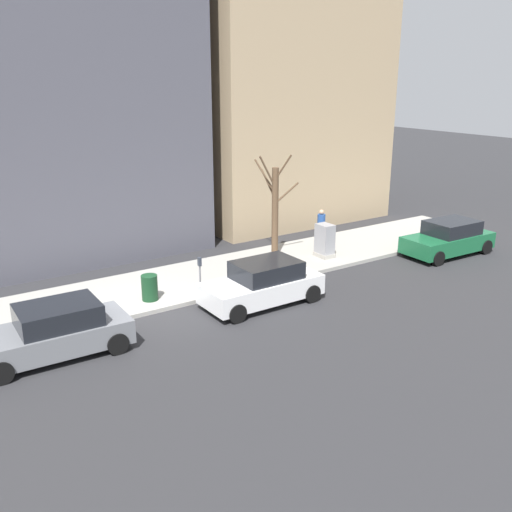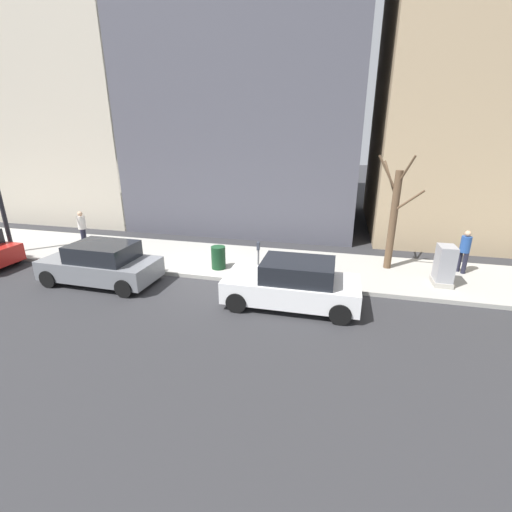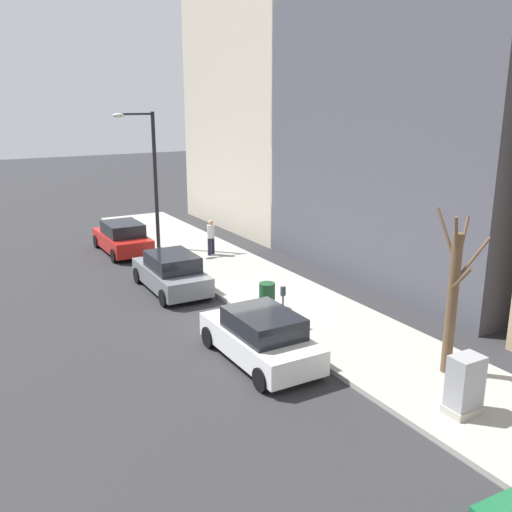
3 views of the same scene
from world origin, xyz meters
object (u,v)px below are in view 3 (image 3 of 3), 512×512
object	(u,v)px
parked_car_grey	(171,273)
parked_car_red	(122,238)
parked_car_white	(261,337)
bare_tree	(453,297)
parking_meter	(283,302)
trash_bin	(267,295)
utility_box	(465,386)
pedestrian_midblock	(211,235)
office_tower_right	(304,5)
streetlamp	(150,169)

from	to	relation	value
parked_car_grey	parked_car_red	bearing A→B (deg)	90.49
parked_car_white	bare_tree	bearing A→B (deg)	-40.41
parking_meter	trash_bin	size ratio (longest dim) A/B	1.50
utility_box	pedestrian_midblock	bearing A→B (deg)	86.58
parked_car_red	trash_bin	world-z (taller)	parked_car_red
parked_car_red	office_tower_right	distance (m)	16.67
parked_car_grey	office_tower_right	distance (m)	18.73
pedestrian_midblock	utility_box	bearing A→B (deg)	-115.54
streetlamp	office_tower_right	distance (m)	13.59
parked_car_red	pedestrian_midblock	bearing A→B (deg)	-41.55
streetlamp	trash_bin	size ratio (longest dim) A/B	7.22
parked_car_grey	office_tower_right	xyz separation A→B (m)	(11.90, 8.74, 11.53)
parked_car_grey	parking_meter	bearing A→B (deg)	-72.66
bare_tree	parked_car_white	bearing A→B (deg)	139.91
parked_car_white	streetlamp	bearing A→B (deg)	82.95
office_tower_right	utility_box	bearing A→B (deg)	-114.48
office_tower_right	bare_tree	bearing A→B (deg)	-113.10
parked_car_white	pedestrian_midblock	distance (m)	11.17
parked_car_grey	parking_meter	size ratio (longest dim) A/B	3.14
streetlamp	pedestrian_midblock	bearing A→B (deg)	-51.93
parked_car_white	parking_meter	size ratio (longest dim) A/B	3.12
bare_tree	pedestrian_midblock	bearing A→B (deg)	91.61
parked_car_grey	bare_tree	distance (m)	11.08
streetlamp	pedestrian_midblock	world-z (taller)	streetlamp
office_tower_right	parked_car_white	bearing A→B (deg)	-127.26
trash_bin	office_tower_right	bearing A→B (deg)	51.81
parked_car_grey	parked_car_red	size ratio (longest dim) A/B	1.01
utility_box	trash_bin	bearing A→B (deg)	92.79
utility_box	office_tower_right	bearing A→B (deg)	65.52
parked_car_white	parked_car_grey	distance (m)	7.04
parked_car_grey	bare_tree	size ratio (longest dim) A/B	0.96
parked_car_red	utility_box	size ratio (longest dim) A/B	2.94
parking_meter	pedestrian_midblock	world-z (taller)	pedestrian_midblock
utility_box	streetlamp	distance (m)	18.34
parked_car_red	parking_meter	world-z (taller)	parked_car_red
parking_meter	streetlamp	xyz separation A→B (m)	(-0.17, 11.55, 3.04)
parked_car_white	parking_meter	distance (m)	2.31
parked_car_grey	streetlamp	xyz separation A→B (m)	(1.44, 6.05, 3.28)
parked_car_white	office_tower_right	bearing A→B (deg)	52.42
streetlamp	bare_tree	world-z (taller)	streetlamp
parked_car_white	parking_meter	world-z (taller)	parked_car_white
parking_meter	office_tower_right	xyz separation A→B (m)	(10.29, 14.25, 11.28)
parked_car_white	streetlamp	xyz separation A→B (m)	(1.54, 13.08, 3.28)
parked_car_white	parked_car_red	distance (m)	13.57
parking_meter	trash_bin	world-z (taller)	parking_meter
parked_car_red	bare_tree	xyz separation A→B (m)	(3.71, -16.83, 1.51)
parked_car_red	utility_box	xyz separation A→B (m)	(2.39, -18.52, 0.11)
parked_car_white	office_tower_right	world-z (taller)	office_tower_right
bare_tree	office_tower_right	bearing A→B (deg)	66.90
parked_car_white	parked_car_red	world-z (taller)	same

